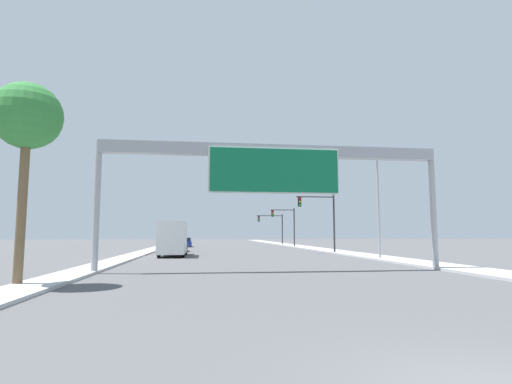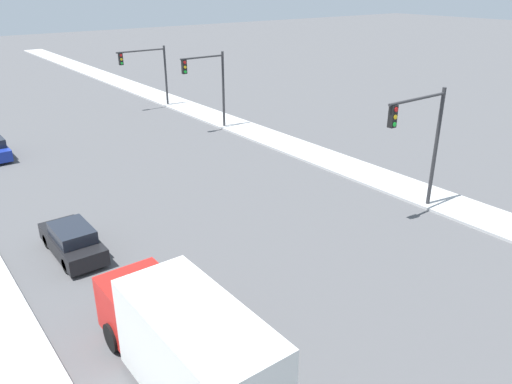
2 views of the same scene
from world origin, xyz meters
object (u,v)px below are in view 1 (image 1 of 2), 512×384
(truck_box_primary, at_px, (173,239))
(car_mid_right, at_px, (186,243))
(sign_gantry, at_px, (274,164))
(street_lamp_right, at_px, (374,193))
(traffic_light_far_intersection, at_px, (274,224))
(car_near_left, at_px, (180,246))
(traffic_light_near_intersection, at_px, (322,213))
(traffic_light_mid_block, at_px, (287,221))
(palm_tree_foreground, at_px, (27,119))

(truck_box_primary, bearing_deg, car_mid_right, 90.00)
(sign_gantry, distance_m, street_lamp_right, 13.36)
(truck_box_primary, relative_size, traffic_light_far_intersection, 1.36)
(car_near_left, bearing_deg, traffic_light_near_intersection, -22.32)
(car_mid_right, distance_m, traffic_light_far_intersection, 17.32)
(traffic_light_near_intersection, bearing_deg, traffic_light_far_intersection, 90.57)
(sign_gantry, xyz_separation_m, traffic_light_near_intersection, (8.93, 20.10, -1.84))
(traffic_light_mid_block, bearing_deg, street_lamp_right, -88.21)
(car_near_left, xyz_separation_m, truck_box_primary, (-0.00, -10.17, 0.98))
(car_near_left, height_order, traffic_light_near_intersection, traffic_light_near_intersection)
(palm_tree_foreground, bearing_deg, traffic_light_far_intersection, 69.97)
(truck_box_primary, bearing_deg, street_lamp_right, -24.25)
(sign_gantry, distance_m, car_mid_right, 44.27)
(car_mid_right, bearing_deg, traffic_light_near_intersection, -55.61)
(palm_tree_foreground, relative_size, street_lamp_right, 0.92)
(traffic_light_mid_block, bearing_deg, sign_gantry, -102.69)
(car_mid_right, relative_size, palm_tree_foreground, 0.52)
(traffic_light_near_intersection, bearing_deg, car_near_left, 157.68)
(traffic_light_near_intersection, distance_m, traffic_light_far_intersection, 30.00)
(street_lamp_right, bearing_deg, sign_gantry, -138.65)
(traffic_light_far_intersection, distance_m, palm_tree_foreground, 58.96)
(traffic_light_near_intersection, relative_size, traffic_light_mid_block, 1.05)
(car_near_left, bearing_deg, traffic_light_mid_block, 40.02)
(traffic_light_far_intersection, height_order, palm_tree_foreground, palm_tree_foreground)
(traffic_light_near_intersection, distance_m, palm_tree_foreground, 32.66)
(traffic_light_mid_block, xyz_separation_m, street_lamp_right, (0.98, -31.29, 1.34))
(sign_gantry, bearing_deg, traffic_light_mid_block, 77.31)
(car_mid_right, xyz_separation_m, car_near_left, (0.00, -16.73, -0.02))
(truck_box_primary, distance_m, street_lamp_right, 19.05)
(car_near_left, bearing_deg, truck_box_primary, -90.00)
(palm_tree_foreground, distance_m, street_lamp_right, 25.76)
(truck_box_primary, height_order, traffic_light_near_intersection, traffic_light_near_intersection)
(car_near_left, distance_m, traffic_light_far_intersection, 28.38)
(sign_gantry, xyz_separation_m, car_mid_right, (-7.00, 43.37, -5.52))
(car_near_left, bearing_deg, sign_gantry, -75.28)
(car_mid_right, xyz_separation_m, traffic_light_near_intersection, (15.93, -23.26, 3.68))
(traffic_light_near_intersection, distance_m, traffic_light_mid_block, 20.00)
(truck_box_primary, height_order, traffic_light_far_intersection, traffic_light_far_intersection)
(car_mid_right, relative_size, car_near_left, 1.00)
(traffic_light_far_intersection, bearing_deg, traffic_light_near_intersection, -89.43)
(sign_gantry, height_order, traffic_light_mid_block, sign_gantry)
(street_lamp_right, bearing_deg, car_mid_right, 116.21)
(truck_box_primary, relative_size, palm_tree_foreground, 0.91)
(truck_box_primary, distance_m, traffic_light_mid_block, 28.66)
(sign_gantry, distance_m, traffic_light_mid_block, 41.16)
(car_mid_right, bearing_deg, traffic_light_mid_block, -11.51)
(palm_tree_foreground, bearing_deg, street_lamp_right, 33.06)
(traffic_light_mid_block, distance_m, palm_tree_foreground, 49.85)
(street_lamp_right, bearing_deg, traffic_light_near_intersection, 95.50)
(car_mid_right, distance_m, palm_tree_foreground, 49.20)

